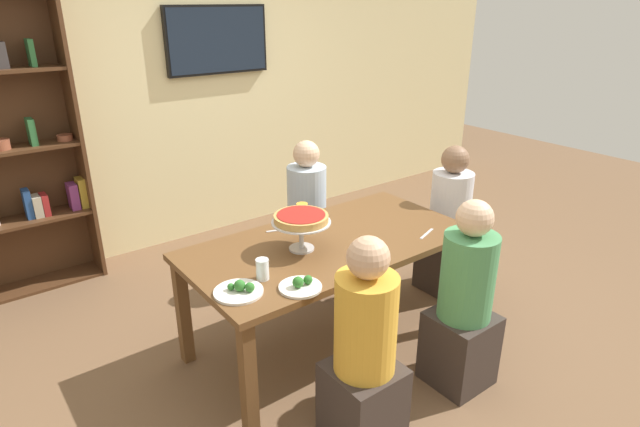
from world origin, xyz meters
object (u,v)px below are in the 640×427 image
(dining_table, at_px, (330,253))
(salad_plate_far_diner, at_px, (240,290))
(cutlery_knife_near, at_px, (280,230))
(deep_dish_pizza_stand, at_px, (301,220))
(cutlery_fork_near, at_px, (427,234))
(diner_far_right, at_px, (307,223))
(water_glass_clear_near, at_px, (262,269))
(diner_near_left, at_px, (364,360))
(beer_glass_amber_tall, at_px, (302,214))
(diner_head_east, at_px, (448,230))
(salad_plate_near_diner, at_px, (300,285))
(diner_near_right, at_px, (464,309))
(television, at_px, (217,40))

(dining_table, relative_size, salad_plate_far_diner, 7.00)
(cutlery_knife_near, bearing_deg, deep_dish_pizza_stand, 99.05)
(cutlery_fork_near, bearing_deg, dining_table, 132.91)
(diner_far_right, distance_m, water_glass_clear_near, 1.38)
(diner_near_left, xyz_separation_m, salad_plate_far_diner, (-0.36, 0.55, 0.27))
(deep_dish_pizza_stand, height_order, beer_glass_amber_tall, deep_dish_pizza_stand)
(diner_head_east, height_order, salad_plate_far_diner, diner_head_east)
(cutlery_fork_near, bearing_deg, salad_plate_near_diner, 164.39)
(diner_far_right, relative_size, salad_plate_near_diner, 5.13)
(salad_plate_far_diner, distance_m, water_glass_clear_near, 0.18)
(deep_dish_pizza_stand, relative_size, water_glass_clear_near, 3.00)
(salad_plate_near_diner, bearing_deg, diner_head_east, 12.93)
(salad_plate_far_diner, xyz_separation_m, cutlery_knife_near, (0.59, 0.53, -0.02))
(diner_head_east, relative_size, salad_plate_far_diner, 4.55)
(diner_head_east, relative_size, water_glass_clear_near, 9.91)
(deep_dish_pizza_stand, distance_m, beer_glass_amber_tall, 0.40)
(diner_near_right, bearing_deg, beer_glass_amber_tall, 18.00)
(salad_plate_near_diner, height_order, beer_glass_amber_tall, beer_glass_amber_tall)
(water_glass_clear_near, distance_m, cutlery_fork_near, 1.13)
(deep_dish_pizza_stand, distance_m, cutlery_knife_near, 0.36)
(diner_near_right, bearing_deg, salad_plate_far_diner, 63.96)
(diner_near_left, height_order, salad_plate_far_diner, diner_near_left)
(television, bearing_deg, diner_near_left, -105.18)
(cutlery_fork_near, bearing_deg, water_glass_clear_near, 153.83)
(diner_near_left, bearing_deg, water_glass_clear_near, 18.03)
(dining_table, relative_size, diner_near_right, 1.54)
(television, bearing_deg, salad_plate_far_diner, -116.22)
(television, height_order, diner_near_right, television)
(salad_plate_far_diner, height_order, cutlery_fork_near, salad_plate_far_diner)
(dining_table, xyz_separation_m, diner_head_east, (1.16, 0.02, -0.16))
(diner_far_right, bearing_deg, dining_table, -26.53)
(deep_dish_pizza_stand, xyz_separation_m, cutlery_fork_near, (0.75, -0.30, -0.18))
(salad_plate_near_diner, relative_size, cutlery_fork_near, 1.25)
(diner_head_east, bearing_deg, television, -70.03)
(diner_far_right, bearing_deg, cutlery_fork_near, 8.49)
(dining_table, distance_m, cutlery_fork_near, 0.63)
(cutlery_fork_near, bearing_deg, diner_far_right, 79.15)
(diner_near_left, distance_m, beer_glass_amber_tall, 1.20)
(television, bearing_deg, beer_glass_amber_tall, -101.83)
(diner_near_right, relative_size, diner_far_right, 1.00)
(salad_plate_far_diner, bearing_deg, dining_table, 15.60)
(deep_dish_pizza_stand, bearing_deg, salad_plate_near_diner, -126.08)
(beer_glass_amber_tall, bearing_deg, diner_near_left, -110.47)
(dining_table, xyz_separation_m, diner_far_right, (0.39, 0.78, -0.16))
(dining_table, bearing_deg, diner_far_right, 63.47)
(diner_far_right, bearing_deg, diner_near_left, -26.62)
(diner_head_east, bearing_deg, cutlery_fork_near, 26.89)
(diner_far_right, relative_size, cutlery_fork_near, 6.39)
(diner_head_east, relative_size, cutlery_knife_near, 6.39)
(dining_table, height_order, diner_near_left, diner_near_left)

